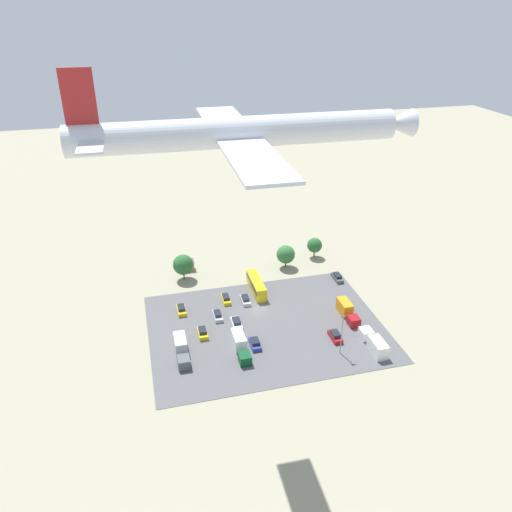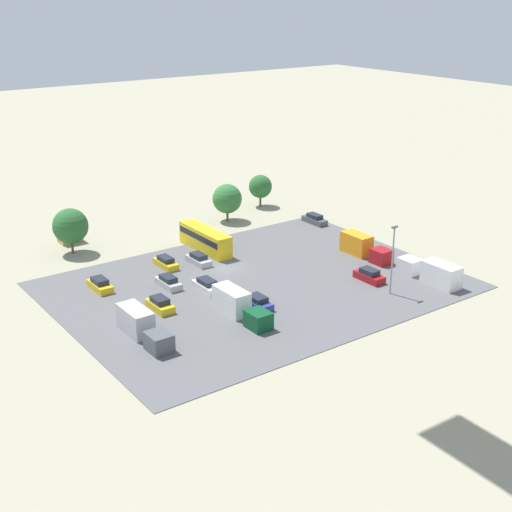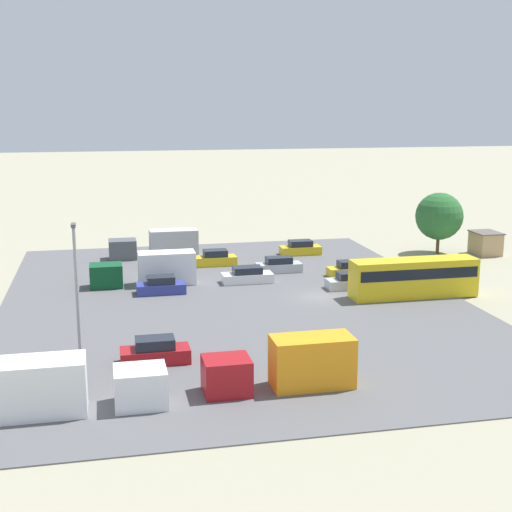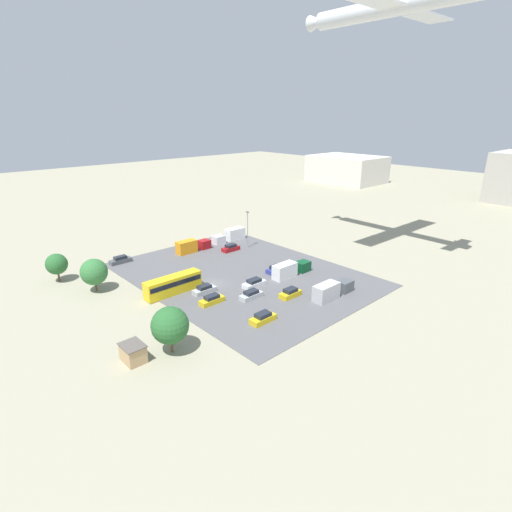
{
  "view_description": "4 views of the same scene",
  "coord_description": "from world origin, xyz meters",
  "px_view_note": "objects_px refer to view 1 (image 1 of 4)",
  "views": [
    {
      "loc": [
        24.23,
        93.27,
        64.25
      ],
      "look_at": [
        6.02,
        22.09,
        25.9
      ],
      "focal_mm": 35.0,
      "sensor_mm": 36.0,
      "label": 1
    },
    {
      "loc": [
        50.17,
        76.81,
        36.5
      ],
      "look_at": [
        1.53,
        9.43,
        5.1
      ],
      "focal_mm": 50.0,
      "sensor_mm": 36.0,
      "label": 2
    },
    {
      "loc": [
        -56.33,
        17.73,
        16.18
      ],
      "look_at": [
        -0.14,
        5.52,
        3.89
      ],
      "focal_mm": 50.0,
      "sensor_mm": 36.0,
      "label": 3
    },
    {
      "loc": [
        57.5,
        -41.79,
        31.2
      ],
      "look_at": [
        5.51,
        6.03,
        5.8
      ],
      "focal_mm": 28.0,
      "sensor_mm": 36.0,
      "label": 4
    }
  ],
  "objects_px": {
    "bus": "(256,285)",
    "parked_truck_3": "(374,343)",
    "parked_truck_0": "(347,311)",
    "airplane": "(247,132)",
    "parked_car_2": "(181,310)",
    "parked_truck_1": "(240,345)",
    "parked_car_5": "(203,333)",
    "parked_car_3": "(337,277)",
    "parked_truck_2": "(181,349)",
    "parked_car_4": "(245,300)",
    "parked_car_8": "(236,323)",
    "parked_car_7": "(335,336)",
    "parked_car_0": "(226,299)",
    "parked_car_6": "(218,315)",
    "parked_car_1": "(255,343)",
    "shed_building": "(188,265)"
  },
  "relations": [
    {
      "from": "bus",
      "to": "parked_truck_3",
      "type": "distance_m",
      "value": 33.02
    },
    {
      "from": "parked_truck_0",
      "to": "airplane",
      "type": "xyz_separation_m",
      "value": [
        29.74,
        29.2,
        48.83
      ]
    },
    {
      "from": "parked_car_2",
      "to": "parked_truck_1",
      "type": "distance_m",
      "value": 19.72
    },
    {
      "from": "parked_car_5",
      "to": "parked_truck_1",
      "type": "relative_size",
      "value": 0.45
    },
    {
      "from": "parked_car_3",
      "to": "parked_truck_2",
      "type": "xyz_separation_m",
      "value": [
        42.0,
        20.13,
        0.69
      ]
    },
    {
      "from": "parked_car_4",
      "to": "parked_car_8",
      "type": "height_order",
      "value": "parked_car_8"
    },
    {
      "from": "bus",
      "to": "parked_truck_0",
      "type": "height_order",
      "value": "bus"
    },
    {
      "from": "parked_truck_2",
      "to": "parked_car_8",
      "type": "bearing_deg",
      "value": -151.44
    },
    {
      "from": "parked_truck_3",
      "to": "parked_car_2",
      "type": "bearing_deg",
      "value": 147.63
    },
    {
      "from": "parked_car_7",
      "to": "parked_car_8",
      "type": "bearing_deg",
      "value": -27.32
    },
    {
      "from": "parked_car_0",
      "to": "parked_car_7",
      "type": "bearing_deg",
      "value": 134.09
    },
    {
      "from": "parked_truck_0",
      "to": "parked_truck_3",
      "type": "bearing_deg",
      "value": 92.82
    },
    {
      "from": "parked_car_0",
      "to": "parked_car_8",
      "type": "bearing_deg",
      "value": 91.85
    },
    {
      "from": "parked_truck_1",
      "to": "parked_car_0",
      "type": "bearing_deg",
      "value": -92.25
    },
    {
      "from": "parked_car_0",
      "to": "parked_truck_0",
      "type": "xyz_separation_m",
      "value": [
        -25.25,
        12.89,
        0.73
      ]
    },
    {
      "from": "parked_car_0",
      "to": "parked_car_5",
      "type": "xyz_separation_m",
      "value": [
        7.42,
        11.94,
        0.04
      ]
    },
    {
      "from": "parked_car_2",
      "to": "airplane",
      "type": "xyz_separation_m",
      "value": [
        -6.24,
        40.07,
        49.55
      ]
    },
    {
      "from": "parked_truck_0",
      "to": "parked_truck_2",
      "type": "bearing_deg",
      "value": 6.5
    },
    {
      "from": "bus",
      "to": "parked_car_6",
      "type": "distance_m",
      "value": 14.47
    },
    {
      "from": "parked_car_1",
      "to": "parked_truck_0",
      "type": "distance_m",
      "value": 23.41
    },
    {
      "from": "bus",
      "to": "parked_car_5",
      "type": "xyz_separation_m",
      "value": [
        15.56,
        14.59,
        -1.09
      ]
    },
    {
      "from": "parked_car_3",
      "to": "parked_car_4",
      "type": "xyz_separation_m",
      "value": [
        25.12,
        4.5,
        -0.04
      ]
    },
    {
      "from": "parked_car_0",
      "to": "airplane",
      "type": "bearing_deg",
      "value": 83.92
    },
    {
      "from": "parked_car_6",
      "to": "shed_building",
      "type": "bearing_deg",
      "value": -81.61
    },
    {
      "from": "parked_car_1",
      "to": "parked_car_7",
      "type": "height_order",
      "value": "parked_car_7"
    },
    {
      "from": "parked_car_4",
      "to": "parked_truck_2",
      "type": "xyz_separation_m",
      "value": [
        16.88,
        15.63,
        0.73
      ]
    },
    {
      "from": "parked_car_1",
      "to": "parked_truck_2",
      "type": "xyz_separation_m",
      "value": [
        14.99,
        -1.11,
        0.71
      ]
    },
    {
      "from": "shed_building",
      "to": "bus",
      "type": "bearing_deg",
      "value": 134.26
    },
    {
      "from": "parked_car_0",
      "to": "parked_car_5",
      "type": "relative_size",
      "value": 1.08
    },
    {
      "from": "parked_car_5",
      "to": "parked_car_7",
      "type": "relative_size",
      "value": 0.96
    },
    {
      "from": "parked_car_1",
      "to": "parked_truck_1",
      "type": "xyz_separation_m",
      "value": [
        3.23,
        0.7,
        0.72
      ]
    },
    {
      "from": "parked_truck_3",
      "to": "bus",
      "type": "bearing_deg",
      "value": 122.46
    },
    {
      "from": "parked_car_6",
      "to": "parked_car_7",
      "type": "relative_size",
      "value": 1.01
    },
    {
      "from": "parked_car_1",
      "to": "parked_car_2",
      "type": "relative_size",
      "value": 0.95
    },
    {
      "from": "parked_car_0",
      "to": "parked_car_8",
      "type": "relative_size",
      "value": 0.97
    },
    {
      "from": "parked_car_7",
      "to": "parked_truck_1",
      "type": "relative_size",
      "value": 0.46
    },
    {
      "from": "parked_car_4",
      "to": "parked_car_6",
      "type": "height_order",
      "value": "parked_car_6"
    },
    {
      "from": "parked_car_4",
      "to": "parked_truck_0",
      "type": "xyz_separation_m",
      "value": [
        -20.88,
        11.33,
        0.75
      ]
    },
    {
      "from": "parked_car_4",
      "to": "parked_truck_3",
      "type": "bearing_deg",
      "value": 132.26
    },
    {
      "from": "parked_car_4",
      "to": "parked_truck_0",
      "type": "relative_size",
      "value": 0.51
    },
    {
      "from": "shed_building",
      "to": "parked_truck_1",
      "type": "xyz_separation_m",
      "value": [
        -5.98,
        36.91,
        0.16
      ]
    },
    {
      "from": "parked_car_5",
      "to": "parked_car_0",
      "type": "bearing_deg",
      "value": 58.15
    },
    {
      "from": "parked_car_2",
      "to": "parked_truck_2",
      "type": "height_order",
      "value": "parked_truck_2"
    },
    {
      "from": "parked_car_0",
      "to": "parked_truck_2",
      "type": "bearing_deg",
      "value": 53.97
    },
    {
      "from": "shed_building",
      "to": "parked_truck_1",
      "type": "bearing_deg",
      "value": 99.19
    },
    {
      "from": "bus",
      "to": "parked_car_4",
      "type": "distance_m",
      "value": 5.76
    },
    {
      "from": "parked_truck_3",
      "to": "parked_car_6",
      "type": "bearing_deg",
      "value": 146.96
    },
    {
      "from": "parked_car_2",
      "to": "parked_car_6",
      "type": "relative_size",
      "value": 0.99
    },
    {
      "from": "parked_car_4",
      "to": "parked_car_5",
      "type": "xyz_separation_m",
      "value": [
        11.79,
        10.38,
        0.05
      ]
    },
    {
      "from": "parked_car_2",
      "to": "parked_car_8",
      "type": "distance_m",
      "value": 13.76
    }
  ]
}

